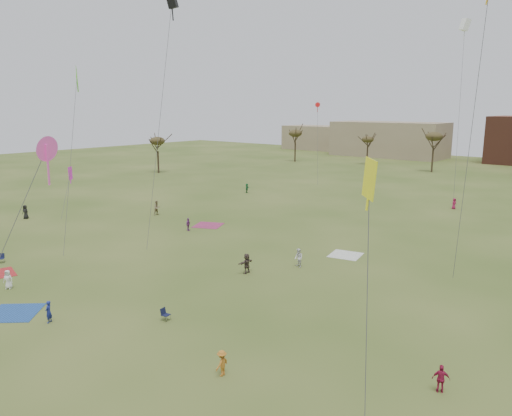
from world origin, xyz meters
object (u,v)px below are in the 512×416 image
Objects in this scene: camp_chair_left at (1,260)px; camp_chair_center at (166,317)px; flyer_near_left at (8,279)px; flyer_near_right at (49,312)px; spectator_fore_a at (441,379)px.

camp_chair_center is at bearing -47.58° from camp_chair_left.
flyer_near_left is 7.74m from camp_chair_left.
camp_chair_center is at bearing -22.09° from flyer_near_left.
flyer_near_right is 7.88m from camp_chair_center.
spectator_fore_a is at bearing 77.51° from flyer_near_right.
spectator_fore_a is 39.52m from camp_chair_left.
flyer_near_right is 1.02× the size of spectator_fore_a.
spectator_fore_a is at bearing -24.88° from flyer_near_left.
flyer_near_right is 1.77× the size of camp_chair_center.
flyer_near_left reaches higher than camp_chair_left.
camp_chair_left is at bearing 122.45° from flyer_near_left.
flyer_near_right is 16.26m from camp_chair_left.
flyer_near_right reaches higher than spectator_fore_a.
flyer_near_right is (8.55, -1.08, -0.01)m from flyer_near_left.
flyer_near_left is at bearing -71.15° from camp_chair_left.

